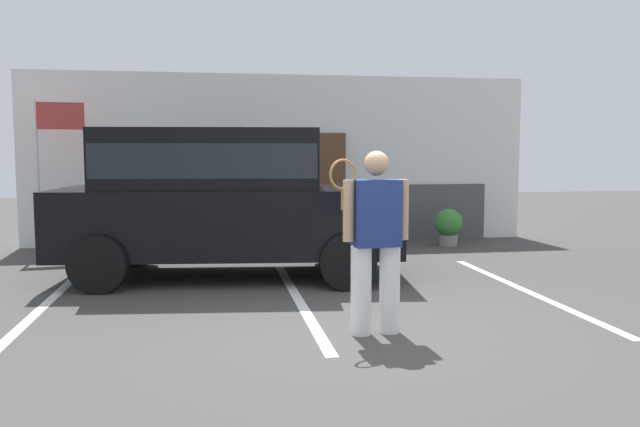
# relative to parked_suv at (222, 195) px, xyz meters

# --- Properties ---
(ground_plane) EXTENTS (40.00, 40.00, 0.00)m
(ground_plane) POSITION_rel_parked_suv_xyz_m (1.22, -3.05, -1.15)
(ground_plane) COLOR #423F3D
(parking_stripe_0) EXTENTS (0.12, 4.40, 0.01)m
(parking_stripe_0) POSITION_rel_parked_suv_xyz_m (-2.04, -1.55, -1.14)
(parking_stripe_0) COLOR silver
(parking_stripe_0) RESTS_ON ground_plane
(parking_stripe_1) EXTENTS (0.12, 4.40, 0.01)m
(parking_stripe_1) POSITION_rel_parked_suv_xyz_m (0.86, -1.55, -1.14)
(parking_stripe_1) COLOR silver
(parking_stripe_1) RESTS_ON ground_plane
(parking_stripe_2) EXTENTS (0.12, 4.40, 0.01)m
(parking_stripe_2) POSITION_rel_parked_suv_xyz_m (3.75, -1.55, -1.14)
(parking_stripe_2) COLOR silver
(parking_stripe_2) RESTS_ON ground_plane
(house_frontage) EXTENTS (9.62, 0.40, 3.20)m
(house_frontage) POSITION_rel_parked_suv_xyz_m (1.23, 3.40, 0.36)
(house_frontage) COLOR white
(house_frontage) RESTS_ON ground_plane
(parked_suv) EXTENTS (4.78, 2.55, 2.05)m
(parked_suv) POSITION_rel_parked_suv_xyz_m (0.00, 0.00, 0.00)
(parked_suv) COLOR black
(parked_suv) RESTS_ON ground_plane
(tennis_player_man) EXTENTS (0.79, 0.31, 1.75)m
(tennis_player_man) POSITION_rel_parked_suv_xyz_m (1.40, -3.09, -0.23)
(tennis_player_man) COLOR white
(tennis_player_man) RESTS_ON ground_plane
(potted_plant_by_porch) EXTENTS (0.52, 0.52, 0.69)m
(potted_plant_by_porch) POSITION_rel_parked_suv_xyz_m (4.20, 2.34, -0.76)
(potted_plant_by_porch) COLOR gray
(potted_plant_by_porch) RESTS_ON ground_plane
(flag_pole) EXTENTS (0.80, 0.13, 2.62)m
(flag_pole) POSITION_rel_parked_suv_xyz_m (-2.81, 2.44, 0.69)
(flag_pole) COLOR silver
(flag_pole) RESTS_ON ground_plane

